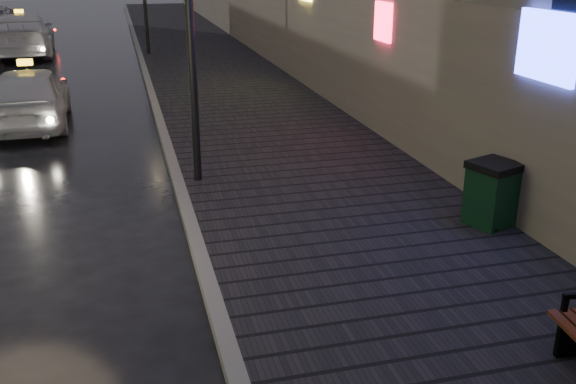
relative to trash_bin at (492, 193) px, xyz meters
The scene contains 5 objects.
sidewalk 18.21m from the trash_bin, 95.99° to the left, with size 4.60×58.00×0.15m, color black.
curb 18.62m from the trash_bin, 103.36° to the left, with size 0.20×58.00×0.15m, color slate.
trash_bin is the anchor object (origin of this frame).
taxi_near 11.23m from the trash_bin, 130.50° to the left, with size 1.73×4.30×1.47m, color silver.
taxi_mid 22.64m from the trash_bin, 113.07° to the left, with size 2.38×5.85×1.70m, color white.
Camera 1 is at (0.67, -4.87, 3.94)m, focal length 40.00 mm.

